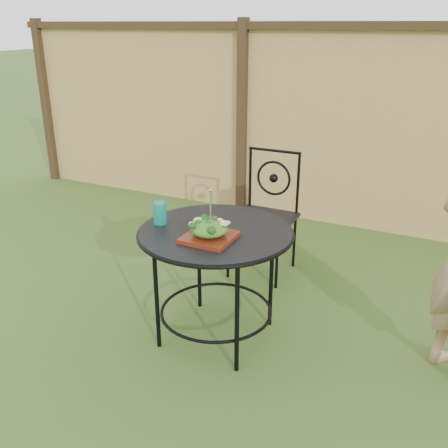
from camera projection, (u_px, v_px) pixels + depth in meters
name	position (u px, v px, depth m)	size (l,w,h in m)	color
ground	(291.00, 353.00, 3.01)	(60.00, 60.00, 0.00)	#2F4D19
fence	(376.00, 131.00, 4.48)	(8.00, 0.12, 1.90)	#E5BC71
patio_table	(216.00, 252.00, 2.97)	(0.92, 0.92, 0.72)	black
patio_chair	(266.00, 210.00, 3.86)	(0.46, 0.46, 0.95)	black
salad_plate	(209.00, 237.00, 2.79)	(0.27, 0.27, 0.02)	#451509
salad	(209.00, 229.00, 2.77)	(0.21, 0.21, 0.08)	#235614
fork	(211.00, 207.00, 2.72)	(0.01, 0.01, 0.18)	silver
drinking_glass	(160.00, 213.00, 2.99)	(0.08, 0.08, 0.14)	#0B8873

